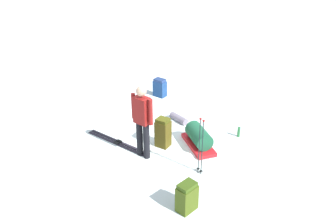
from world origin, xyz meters
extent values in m
plane|color=white|center=(0.00, 0.00, 0.00)|extent=(80.00, 80.00, 0.00)
cylinder|color=black|center=(0.74, -0.70, 0.42)|extent=(0.14, 0.14, 0.85)
cylinder|color=black|center=(0.58, -0.82, 0.42)|extent=(0.14, 0.14, 0.85)
cube|color=maroon|center=(0.66, -0.76, 1.15)|extent=(0.40, 0.38, 0.60)
cylinder|color=maroon|center=(0.85, -0.62, 1.18)|extent=(0.09, 0.09, 0.58)
cylinder|color=maroon|center=(0.47, -0.90, 1.18)|extent=(0.09, 0.09, 0.58)
sphere|color=tan|center=(0.66, -0.76, 1.59)|extent=(0.22, 0.22, 0.22)
cube|color=silver|center=(-0.97, -0.34, 0.01)|extent=(0.53, 1.91, 0.02)
cube|color=black|center=(-0.97, -0.34, 0.04)|extent=(0.09, 0.15, 0.03)
cube|color=silver|center=(-0.88, -0.36, 0.01)|extent=(0.53, 1.91, 0.02)
cube|color=black|center=(-0.88, -0.36, 0.04)|extent=(0.09, 0.15, 0.03)
cube|color=#25202B|center=(0.00, -1.28, 0.01)|extent=(1.50, 1.19, 0.02)
cube|color=black|center=(0.00, -1.28, 0.04)|extent=(0.15, 0.14, 0.03)
cube|color=#25202B|center=(-0.06, -1.20, 0.01)|extent=(1.50, 1.19, 0.02)
cube|color=black|center=(-0.06, -1.20, 0.04)|extent=(0.15, 0.14, 0.03)
cube|color=navy|center=(-2.36, 0.43, 0.24)|extent=(0.44, 0.42, 0.48)
cube|color=navy|center=(-2.36, 0.43, 0.52)|extent=(0.40, 0.38, 0.08)
cube|color=#4F4313|center=(0.37, -0.23, 0.32)|extent=(0.41, 0.41, 0.64)
cube|color=#464812|center=(0.37, -0.23, 0.68)|extent=(0.37, 0.37, 0.08)
cube|color=#415115|center=(2.55, -0.39, 0.25)|extent=(0.40, 0.44, 0.50)
cube|color=#395215|center=(2.55, -0.39, 0.54)|extent=(0.36, 0.40, 0.08)
cylinder|color=black|center=(1.54, 0.21, 0.61)|extent=(0.02, 0.02, 1.22)
sphere|color=#A51919|center=(1.54, 0.21, 1.25)|extent=(0.05, 0.05, 0.05)
cylinder|color=black|center=(1.54, 0.21, 0.06)|extent=(0.07, 0.07, 0.01)
cylinder|color=black|center=(1.63, 0.24, 0.61)|extent=(0.02, 0.02, 1.22)
sphere|color=#A51919|center=(1.63, 0.24, 1.25)|extent=(0.05, 0.05, 0.05)
cylinder|color=black|center=(1.63, 0.24, 0.06)|extent=(0.07, 0.07, 0.01)
cube|color=red|center=(0.63, 0.56, 0.04)|extent=(1.10, 0.50, 0.09)
cylinder|color=#1C5739|center=(0.63, 0.56, 0.29)|extent=(0.78, 0.43, 0.40)
cylinder|color=slate|center=(-0.65, 0.48, 0.09)|extent=(0.58, 0.38, 0.18)
cylinder|color=#286B37|center=(0.50, 1.66, 0.13)|extent=(0.07, 0.07, 0.26)
camera|label=1|loc=(7.13, -2.07, 4.50)|focal=37.54mm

